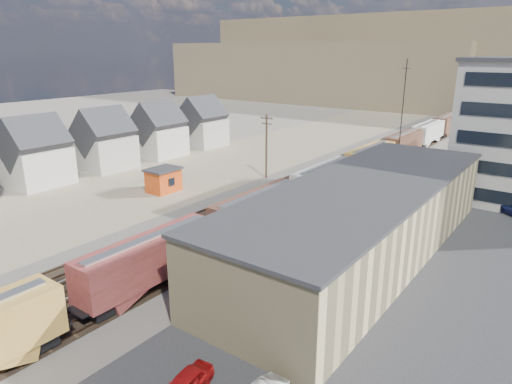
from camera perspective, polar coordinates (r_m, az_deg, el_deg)
The scene contains 12 objects.
ground at distance 39.52m, azimuth -25.39°, elevation -13.75°, with size 300.00×300.00×0.00m, color #6B6356.
ballast_bed at distance 74.33m, azimuth 10.23°, elevation 2.02°, with size 18.00×200.00×0.06m, color #4C4742.
dirt_yard at distance 77.34m, azimuth -6.57°, elevation 2.78°, with size 24.00×180.00×0.03m, color #7A6853.
asphalt_lot at distance 54.05m, azimuth 24.14°, elevation -5.17°, with size 26.00×120.00×0.04m, color #232326.
rail_tracks at distance 74.54m, azimuth 9.86°, elevation 2.15°, with size 11.40×200.00×0.24m.
freight_train at distance 68.41m, azimuth 11.64°, elevation 3.01°, with size 3.00×119.74×4.46m.
warehouse at distance 45.61m, azimuth 13.24°, elevation -3.22°, with size 12.40×40.40×7.25m.
utility_pole_north at distance 70.59m, azimuth 1.31°, elevation 5.88°, with size 2.20×0.32×10.00m.
radio_mast at distance 79.44m, azimuth 17.79°, elevation 9.16°, with size 1.20×0.16×18.00m.
townhouse_row at distance 77.78m, azimuth -21.98°, elevation 4.98°, with size 8.15×68.16×10.47m.
hills_north at distance 185.26m, azimuth 27.58°, elevation 13.84°, with size 265.00×80.00×32.00m.
maintenance_shed at distance 65.83m, azimuth -11.49°, elevation 1.52°, with size 3.61×4.67×3.42m.
Camera 1 is at (31.23, -14.64, 19.30)m, focal length 32.00 mm.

